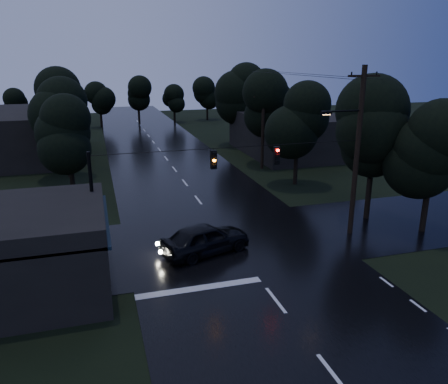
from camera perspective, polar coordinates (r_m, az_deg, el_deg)
ground at (r=16.54m, az=14.10°, el=-22.21°), size 160.00×160.00×0.00m
main_road at (r=42.67m, az=-6.49°, el=2.94°), size 12.00×120.00×0.02m
cross_street at (r=26.01m, az=0.69°, el=-6.35°), size 60.00×9.00×0.02m
building_far_right at (r=50.17m, az=8.64°, el=7.54°), size 10.00×14.00×4.40m
building_far_left at (r=51.85m, az=-24.18°, el=6.89°), size 10.00×16.00×5.00m
utility_pole_main at (r=26.66m, az=16.86°, el=5.36°), size 3.50×0.30×10.00m
utility_pole_far at (r=42.23m, az=5.10°, el=8.21°), size 2.00×0.30×7.50m
anchor_pole_left at (r=22.99m, az=-16.68°, el=-2.28°), size 0.18×0.18×6.00m
span_signals at (r=23.64m, az=2.76°, el=4.61°), size 15.00×0.37×1.12m
tree_corner_near at (r=29.61m, az=19.12°, el=7.71°), size 4.48×4.48×9.44m
tree_corner_far at (r=28.68m, az=25.69°, el=5.16°), size 3.92×3.92×8.26m
tree_left_a at (r=33.23m, az=-19.79°, el=7.26°), size 3.92×3.92×8.26m
tree_left_b at (r=41.14m, az=-20.21°, el=9.46°), size 4.20×4.20×8.85m
tree_left_c at (r=51.07m, az=-20.37°, el=11.15°), size 4.48×4.48×9.44m
tree_right_a at (r=36.83m, az=9.65°, el=9.47°), size 4.20×4.20×8.85m
tree_right_b at (r=44.28m, az=5.80°, el=11.36°), size 4.48×4.48×9.44m
tree_right_c at (r=53.80m, az=2.31°, el=12.83°), size 4.76×4.76×10.03m
car at (r=24.10m, az=-2.44°, el=-6.10°), size 5.43×3.47×1.72m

